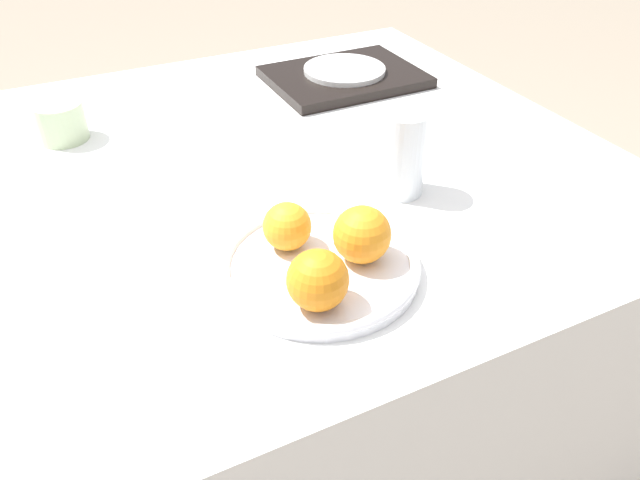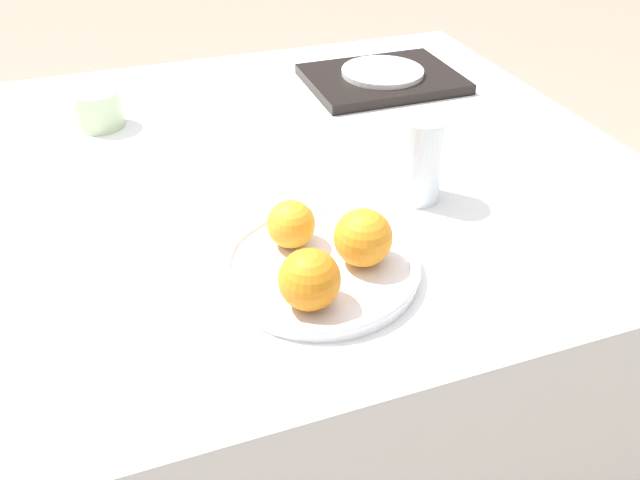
# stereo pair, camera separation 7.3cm
# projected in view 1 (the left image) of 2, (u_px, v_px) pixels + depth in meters

# --- Properties ---
(ground_plane) EXTENTS (12.00, 12.00, 0.00)m
(ground_plane) POSITION_uv_depth(u_px,v_px,m) (231.00, 465.00, 1.38)
(ground_plane) COLOR gray
(table) EXTENTS (1.33, 1.00, 0.73)m
(table) POSITION_uv_depth(u_px,v_px,m) (214.00, 349.00, 1.16)
(table) COLOR white
(table) RESTS_ON ground_plane
(fruit_platter) EXTENTS (0.24, 0.24, 0.02)m
(fruit_platter) POSITION_uv_depth(u_px,v_px,m) (320.00, 266.00, 0.76)
(fruit_platter) COLOR silver
(fruit_platter) RESTS_ON table
(orange_0) EXTENTS (0.07, 0.07, 0.07)m
(orange_0) POSITION_uv_depth(u_px,v_px,m) (318.00, 280.00, 0.68)
(orange_0) COLOR orange
(orange_0) RESTS_ON fruit_platter
(orange_1) EXTENTS (0.06, 0.06, 0.06)m
(orange_1) POSITION_uv_depth(u_px,v_px,m) (287.00, 226.00, 0.77)
(orange_1) COLOR orange
(orange_1) RESTS_ON fruit_platter
(orange_2) EXTENTS (0.07, 0.07, 0.07)m
(orange_2) POSITION_uv_depth(u_px,v_px,m) (362.00, 235.00, 0.74)
(orange_2) COLOR orange
(orange_2) RESTS_ON fruit_platter
(water_glass) EXTENTS (0.07, 0.07, 0.12)m
(water_glass) POSITION_uv_depth(u_px,v_px,m) (402.00, 153.00, 0.88)
(water_glass) COLOR silver
(water_glass) RESTS_ON table
(serving_tray) EXTENTS (0.30, 0.22, 0.02)m
(serving_tray) POSITION_uv_depth(u_px,v_px,m) (344.00, 77.00, 1.26)
(serving_tray) COLOR black
(serving_tray) RESTS_ON table
(side_plate) EXTENTS (0.16, 0.16, 0.01)m
(side_plate) POSITION_uv_depth(u_px,v_px,m) (344.00, 70.00, 1.25)
(side_plate) COLOR silver
(side_plate) RESTS_ON serving_tray
(cup_2) EXTENTS (0.08, 0.08, 0.06)m
(cup_2) POSITION_uv_depth(u_px,v_px,m) (60.00, 122.00, 1.04)
(cup_2) COLOR #B7CC9E
(cup_2) RESTS_ON table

